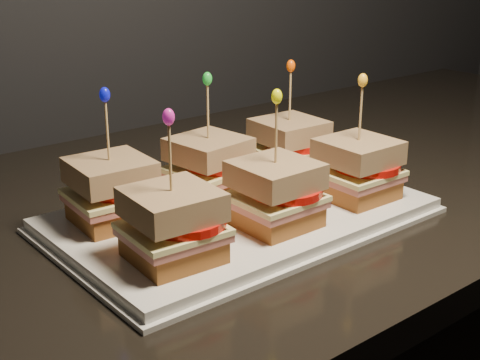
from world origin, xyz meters
TOP-DOWN VIEW (x-y plane):
  - granite_slab at (0.52, 1.64)m, footprint 2.60×0.74m
  - platter at (0.74, 1.54)m, footprint 0.44×0.27m
  - platter_rim at (0.74, 1.54)m, footprint 0.45×0.28m
  - sandwich_0_bread_bot at (0.60, 1.60)m, footprint 0.09×0.09m
  - sandwich_0_ham at (0.60, 1.60)m, footprint 0.10×0.09m
  - sandwich_0_cheese at (0.60, 1.60)m, footprint 0.10×0.10m
  - sandwich_0_tomato at (0.61, 1.60)m, footprint 0.08×0.08m
  - sandwich_0_bread_top at (0.60, 1.60)m, footprint 0.09×0.09m
  - sandwich_0_pick at (0.60, 1.60)m, footprint 0.00×0.00m
  - sandwich_0_frill at (0.60, 1.60)m, footprint 0.01×0.01m
  - sandwich_1_bread_bot at (0.74, 1.60)m, footprint 0.09×0.09m
  - sandwich_1_ham at (0.74, 1.60)m, footprint 0.10×0.10m
  - sandwich_1_cheese at (0.74, 1.60)m, footprint 0.10×0.10m
  - sandwich_1_tomato at (0.75, 1.60)m, footprint 0.08×0.08m
  - sandwich_1_bread_top at (0.74, 1.60)m, footprint 0.09×0.09m
  - sandwich_1_pick at (0.74, 1.60)m, footprint 0.00×0.00m
  - sandwich_1_frill at (0.74, 1.60)m, footprint 0.01×0.01m
  - sandwich_2_bread_bot at (0.88, 1.60)m, footprint 0.09×0.09m
  - sandwich_2_ham at (0.88, 1.60)m, footprint 0.10×0.09m
  - sandwich_2_cheese at (0.88, 1.60)m, footprint 0.10×0.10m
  - sandwich_2_tomato at (0.89, 1.60)m, footprint 0.08×0.08m
  - sandwich_2_bread_top at (0.88, 1.60)m, footprint 0.09×0.09m
  - sandwich_2_pick at (0.88, 1.60)m, footprint 0.00×0.00m
  - sandwich_2_frill at (0.88, 1.60)m, footprint 0.01×0.01m
  - sandwich_3_bread_bot at (0.60, 1.48)m, footprint 0.09×0.09m
  - sandwich_3_ham at (0.60, 1.48)m, footprint 0.10×0.09m
  - sandwich_3_cheese at (0.60, 1.48)m, footprint 0.10×0.10m
  - sandwich_3_tomato at (0.61, 1.47)m, footprint 0.08×0.08m
  - sandwich_3_bread_top at (0.60, 1.48)m, footprint 0.09×0.09m
  - sandwich_3_pick at (0.60, 1.48)m, footprint 0.00×0.00m
  - sandwich_3_frill at (0.60, 1.48)m, footprint 0.01×0.01m
  - sandwich_4_bread_bot at (0.74, 1.48)m, footprint 0.08×0.08m
  - sandwich_4_ham at (0.74, 1.48)m, footprint 0.09×0.09m
  - sandwich_4_cheese at (0.74, 1.48)m, footprint 0.09×0.09m
  - sandwich_4_tomato at (0.75, 1.47)m, footprint 0.08×0.08m
  - sandwich_4_bread_top at (0.74, 1.48)m, footprint 0.09×0.09m
  - sandwich_4_pick at (0.74, 1.48)m, footprint 0.00×0.00m
  - sandwich_4_frill at (0.74, 1.48)m, footprint 0.01×0.01m
  - sandwich_5_bread_bot at (0.88, 1.48)m, footprint 0.09×0.09m
  - sandwich_5_ham at (0.88, 1.48)m, footprint 0.09×0.09m
  - sandwich_5_cheese at (0.88, 1.48)m, footprint 0.10×0.09m
  - sandwich_5_tomato at (0.89, 1.47)m, footprint 0.08×0.08m
  - sandwich_5_bread_top at (0.88, 1.48)m, footprint 0.09×0.09m
  - sandwich_5_pick at (0.88, 1.48)m, footprint 0.00×0.00m
  - sandwich_5_frill at (0.88, 1.48)m, footprint 0.01×0.01m

SIDE VIEW (x-z plane):
  - granite_slab at x=0.52m, z-range 0.88..0.92m
  - platter_rim at x=0.74m, z-range 0.92..0.93m
  - platter at x=0.74m, z-range 0.92..0.94m
  - sandwich_0_bread_bot at x=0.60m, z-range 0.94..0.96m
  - sandwich_1_bread_bot at x=0.74m, z-range 0.94..0.96m
  - sandwich_2_bread_bot at x=0.88m, z-range 0.94..0.96m
  - sandwich_3_bread_bot at x=0.60m, z-range 0.94..0.96m
  - sandwich_4_bread_bot at x=0.74m, z-range 0.94..0.96m
  - sandwich_5_bread_bot at x=0.88m, z-range 0.94..0.96m
  - sandwich_0_ham at x=0.60m, z-range 0.96..0.97m
  - sandwich_1_ham at x=0.74m, z-range 0.96..0.97m
  - sandwich_2_ham at x=0.88m, z-range 0.96..0.97m
  - sandwich_3_ham at x=0.60m, z-range 0.96..0.97m
  - sandwich_4_ham at x=0.74m, z-range 0.96..0.97m
  - sandwich_5_ham at x=0.88m, z-range 0.96..0.97m
  - sandwich_0_cheese at x=0.60m, z-range 0.97..0.98m
  - sandwich_1_cheese at x=0.74m, z-range 0.97..0.98m
  - sandwich_2_cheese at x=0.88m, z-range 0.97..0.98m
  - sandwich_3_cheese at x=0.60m, z-range 0.97..0.98m
  - sandwich_4_cheese at x=0.74m, z-range 0.97..0.98m
  - sandwich_5_cheese at x=0.88m, z-range 0.97..0.98m
  - sandwich_0_tomato at x=0.61m, z-range 0.98..0.99m
  - sandwich_1_tomato at x=0.75m, z-range 0.98..0.99m
  - sandwich_2_tomato at x=0.89m, z-range 0.98..0.99m
  - sandwich_3_tomato at x=0.61m, z-range 0.98..0.99m
  - sandwich_4_tomato at x=0.75m, z-range 0.98..0.99m
  - sandwich_5_tomato at x=0.89m, z-range 0.98..0.99m
  - sandwich_0_bread_top at x=0.60m, z-range 0.99..1.01m
  - sandwich_1_bread_top at x=0.74m, z-range 0.99..1.01m
  - sandwich_2_bread_top at x=0.88m, z-range 0.99..1.01m
  - sandwich_3_bread_top at x=0.60m, z-range 0.99..1.01m
  - sandwich_4_bread_top at x=0.74m, z-range 0.99..1.01m
  - sandwich_5_bread_top at x=0.88m, z-range 0.99..1.01m
  - sandwich_0_pick at x=0.60m, z-range 1.00..1.09m
  - sandwich_1_pick at x=0.74m, z-range 1.00..1.09m
  - sandwich_2_pick at x=0.88m, z-range 1.00..1.09m
  - sandwich_3_pick at x=0.60m, z-range 1.00..1.09m
  - sandwich_4_pick at x=0.74m, z-range 1.00..1.09m
  - sandwich_5_pick at x=0.88m, z-range 1.00..1.09m
  - sandwich_0_frill at x=0.60m, z-range 1.08..1.10m
  - sandwich_1_frill at x=0.74m, z-range 1.08..1.10m
  - sandwich_2_frill at x=0.88m, z-range 1.08..1.10m
  - sandwich_3_frill at x=0.60m, z-range 1.08..1.10m
  - sandwich_4_frill at x=0.74m, z-range 1.08..1.10m
  - sandwich_5_frill at x=0.88m, z-range 1.08..1.10m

